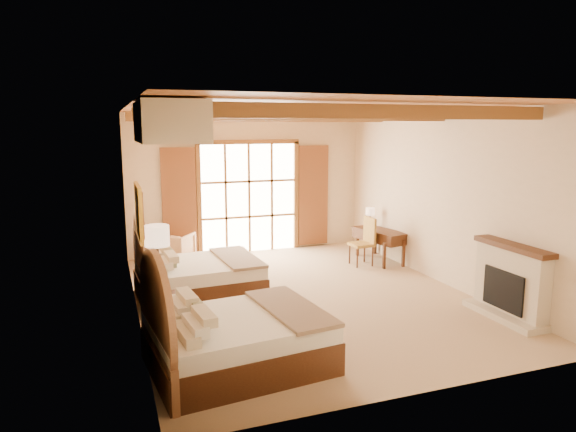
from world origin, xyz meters
name	(u,v)px	position (x,y,z in m)	size (l,w,h in m)	color
floor	(303,296)	(0.00, 0.00, 0.00)	(7.00, 7.00, 0.00)	tan
wall_back	(248,183)	(0.00, 3.50, 1.60)	(5.50, 5.50, 0.00)	beige
wall_left	(133,214)	(-2.75, 0.00, 1.60)	(7.00, 7.00, 0.00)	beige
wall_right	(441,197)	(2.75, 0.00, 1.60)	(7.00, 7.00, 0.00)	beige
ceiling	(304,108)	(0.00, 0.00, 3.20)	(7.00, 7.00, 0.00)	#AB6E3C
ceiling_beams	(304,115)	(0.00, 0.00, 3.08)	(5.39, 4.60, 0.18)	brown
french_doors	(249,199)	(0.00, 3.44, 1.25)	(3.95, 0.08, 2.60)	white
fireplace	(510,285)	(2.60, -2.00, 0.51)	(0.46, 1.40, 1.16)	#C3B09D
painting	(139,212)	(-2.70, -0.75, 1.75)	(0.06, 0.95, 0.75)	gold
canopy_valance	(169,122)	(-2.40, -2.00, 2.95)	(0.70, 1.40, 0.45)	beige
bed_near	(226,336)	(-1.85, -2.19, 0.41)	(2.23, 1.78, 1.36)	#4B2D16
bed_far	(190,275)	(-1.84, 0.59, 0.40)	(2.11, 1.64, 1.33)	#4B2D16
nightstand	(165,316)	(-2.43, -0.91, 0.28)	(0.47, 0.47, 0.57)	#4B2D16
floor_lamp	(157,243)	(-2.50, -0.94, 1.35)	(0.34, 0.34, 1.58)	#3E261A
armchair	(174,248)	(-1.80, 2.99, 0.33)	(0.70, 0.72, 0.66)	tan
ottoman	(235,258)	(-0.65, 2.27, 0.18)	(0.50, 0.50, 0.36)	#A97750
desk	(380,244)	(2.43, 1.64, 0.37)	(0.81, 1.37, 0.69)	#4B2D16
desk_chair	(362,250)	(1.92, 1.47, 0.31)	(0.47, 0.47, 1.01)	#B58C3B
desk_lamp	(370,212)	(2.48, 2.18, 0.99)	(0.20, 0.20, 0.40)	#3E261A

